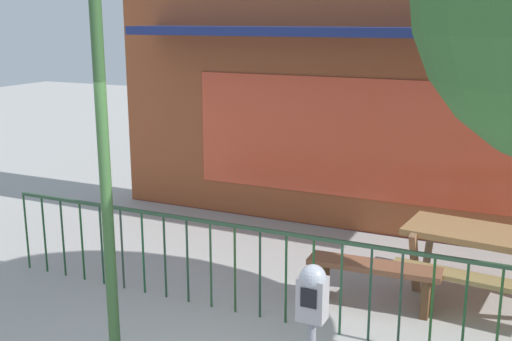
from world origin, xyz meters
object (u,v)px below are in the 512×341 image
Objects in this scene: parking_meter_far at (312,314)px; patio_bench at (373,275)px; street_lamp at (98,59)px; picnic_table_left at (492,247)px.

patio_bench is at bearing 95.23° from parking_meter_far.
parking_meter_far is (0.24, -2.62, 0.79)m from patio_bench.
patio_bench is at bearing 49.38° from street_lamp.
picnic_table_left is 3.43m from parking_meter_far.
picnic_table_left is 1.36× the size of patio_bench.
picnic_table_left is 0.47× the size of street_lamp.
parking_meter_far is 0.36× the size of street_lamp.
picnic_table_left is 4.49m from street_lamp.
street_lamp is (-2.89, -2.74, 2.07)m from picnic_table_left.
patio_bench is 3.60m from street_lamp.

